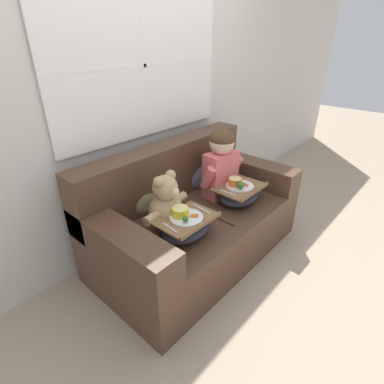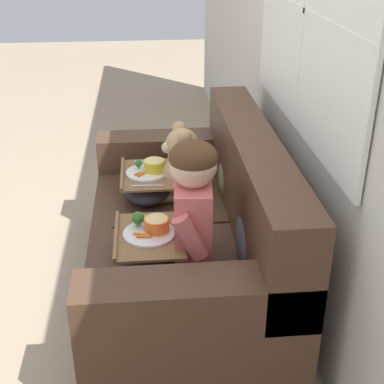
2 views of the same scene
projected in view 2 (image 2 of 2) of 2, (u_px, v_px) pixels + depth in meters
name	position (u px, v px, depth m)	size (l,w,h in m)	color
ground_plane	(183.00, 293.00, 2.96)	(14.00, 14.00, 0.00)	tan
wall_back_with_window	(311.00, 53.00, 2.41)	(8.00, 0.08, 2.60)	beige
couch	(194.00, 242.00, 2.81)	(1.73, 0.94, 0.92)	#4C3323
throw_pillow_behind_child	(250.00, 227.00, 2.42)	(0.34, 0.16, 0.35)	slate
throw_pillow_behind_teddy	(228.00, 168.00, 3.00)	(0.31, 0.15, 0.32)	#898456
child_figure	(193.00, 198.00, 2.33)	(0.43, 0.22, 0.59)	#DB6666
teddy_bear	(181.00, 167.00, 2.97)	(0.46, 0.32, 0.42)	tan
lap_tray_child	(150.00, 246.00, 2.42)	(0.41, 0.31, 0.23)	#2D2D38
lap_tray_teddy	(147.00, 184.00, 2.99)	(0.41, 0.29, 0.22)	#2D2D38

